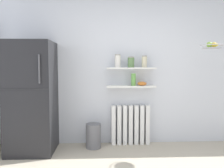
# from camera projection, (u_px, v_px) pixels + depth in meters

# --- Properties ---
(back_wall) EXTENTS (7.04, 0.10, 2.60)m
(back_wall) POSITION_uv_depth(u_px,v_px,m) (128.00, 67.00, 4.04)
(back_wall) COLOR silver
(back_wall) RESTS_ON ground_plane
(refrigerator) EXTENTS (0.68, 0.72, 1.70)m
(refrigerator) POSITION_uv_depth(u_px,v_px,m) (32.00, 97.00, 3.62)
(refrigerator) COLOR black
(refrigerator) RESTS_ON ground_plane
(radiator) EXTENTS (0.64, 0.12, 0.66)m
(radiator) POSITION_uv_depth(u_px,v_px,m) (130.00, 125.00, 3.99)
(radiator) COLOR white
(radiator) RESTS_ON ground_plane
(wall_shelf_lower) EXTENTS (0.80, 0.22, 0.02)m
(wall_shelf_lower) POSITION_uv_depth(u_px,v_px,m) (131.00, 86.00, 3.91)
(wall_shelf_lower) COLOR white
(wall_shelf_upper) EXTENTS (0.80, 0.22, 0.02)m
(wall_shelf_upper) POSITION_uv_depth(u_px,v_px,m) (131.00, 68.00, 3.89)
(wall_shelf_upper) COLOR white
(storage_jar_0) EXTENTS (0.10, 0.10, 0.22)m
(storage_jar_0) POSITION_uv_depth(u_px,v_px,m) (118.00, 61.00, 3.87)
(storage_jar_0) COLOR silver
(storage_jar_0) RESTS_ON wall_shelf_upper
(storage_jar_1) EXTENTS (0.11, 0.11, 0.18)m
(storage_jar_1) POSITION_uv_depth(u_px,v_px,m) (131.00, 62.00, 3.88)
(storage_jar_1) COLOR #5B7F4C
(storage_jar_1) RESTS_ON wall_shelf_upper
(storage_jar_2) EXTENTS (0.09, 0.09, 0.20)m
(storage_jar_2) POSITION_uv_depth(u_px,v_px,m) (144.00, 62.00, 3.89)
(storage_jar_2) COLOR beige
(storage_jar_2) RESTS_ON wall_shelf_upper
(vase) EXTENTS (0.08, 0.08, 0.20)m
(vase) POSITION_uv_depth(u_px,v_px,m) (133.00, 80.00, 3.90)
(vase) COLOR #66A84C
(vase) RESTS_ON wall_shelf_lower
(shelf_bowl) EXTENTS (0.15, 0.15, 0.07)m
(shelf_bowl) POSITION_uv_depth(u_px,v_px,m) (142.00, 84.00, 3.92)
(shelf_bowl) COLOR orange
(shelf_bowl) RESTS_ON wall_shelf_lower
(trash_bin) EXTENTS (0.24, 0.24, 0.40)m
(trash_bin) POSITION_uv_depth(u_px,v_px,m) (93.00, 136.00, 3.81)
(trash_bin) COLOR slate
(trash_bin) RESTS_ON ground_plane
(hanging_fruit_basket) EXTENTS (0.33, 0.33, 0.10)m
(hanging_fruit_basket) POSITION_uv_depth(u_px,v_px,m) (212.00, 46.00, 3.47)
(hanging_fruit_basket) COLOR #B2B2B7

